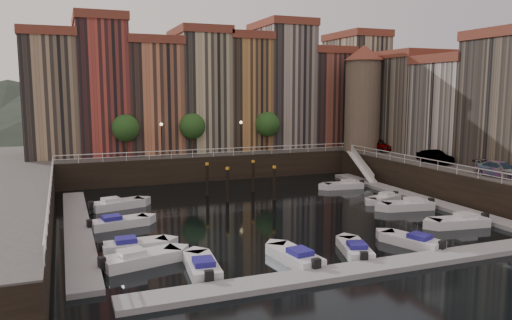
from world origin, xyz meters
name	(u,v)px	position (x,y,z in m)	size (l,w,h in m)	color
ground	(263,210)	(0.00, 0.00, 0.00)	(200.00, 200.00, 0.00)	black
quay_far	(193,159)	(0.00, 26.00, 1.50)	(80.00, 20.00, 3.00)	black
quay_right	(509,178)	(28.00, -2.00, 1.50)	(20.00, 36.00, 3.00)	black
dock_left	(77,228)	(-16.20, -1.00, 0.17)	(2.00, 28.00, 0.35)	gray
dock_right	(413,197)	(16.20, -1.00, 0.17)	(2.00, 28.00, 0.35)	gray
dock_near	(368,268)	(0.00, -17.00, 0.17)	(30.00, 2.00, 0.35)	gray
mountains	(128,101)	(1.72, 110.00, 7.92)	(145.00, 100.00, 18.00)	#2D382D
far_terrace	(220,91)	(3.31, 23.50, 10.95)	(48.70, 10.30, 17.50)	#997F61
right_terrace	(462,103)	(26.50, 3.80, 9.56)	(9.30, 24.30, 14.00)	#6E6453
corner_tower	(363,96)	(20.00, 14.50, 10.19)	(5.20, 5.20, 13.80)	#6B5B4C
promenade_trees	(198,126)	(-1.33, 18.20, 6.58)	(21.20, 3.20, 5.20)	black
street_lamps	(202,132)	(-1.00, 17.20, 5.90)	(10.36, 0.36, 4.18)	black
railings	(245,162)	(0.00, 4.88, 3.79)	(36.08, 34.04, 0.52)	white
gangway	(361,165)	(17.10, 10.00, 1.92)	(2.78, 8.32, 3.73)	white
mooring_pilings	(240,181)	(-0.06, 6.02, 1.65)	(6.07, 4.88, 3.78)	black
boat_left_0	(140,259)	(-12.80, -10.85, 0.39)	(5.24, 2.93, 1.17)	silver
boat_left_1	(133,246)	(-12.79, -7.81, 0.36)	(4.64, 1.74, 1.06)	silver
boat_left_2	(118,223)	(-13.13, -1.27, 0.37)	(4.91, 2.58, 1.10)	silver
boat_left_3	(116,204)	(-12.56, 5.44, 0.39)	(5.23, 3.05, 1.17)	silver
boat_right_0	(460,222)	(12.73, -11.12, 0.39)	(5.10, 2.43, 1.15)	silver
boat_right_1	(408,205)	(12.64, -4.75, 0.38)	(5.09, 2.56, 1.14)	silver
boat_right_2	(384,199)	(12.46, -1.21, 0.32)	(4.25, 2.64, 0.95)	silver
boat_right_4	(344,185)	(12.41, 6.16, 0.35)	(4.68, 2.22, 1.05)	silver
boat_near_0	(202,267)	(-9.47, -13.58, 0.37)	(2.13, 4.83, 1.09)	silver
boat_near_1	(296,257)	(-3.43, -14.01, 0.37)	(2.31, 4.92, 1.11)	silver
boat_near_2	(355,249)	(1.00, -14.00, 0.34)	(2.77, 4.55, 1.02)	silver
boat_near_3	(413,241)	(5.80, -13.98, 0.36)	(3.10, 4.74, 1.07)	silver
car_a	(380,146)	(21.90, 12.94, 3.79)	(1.87, 4.66, 1.59)	gray
car_b	(435,158)	(20.67, 1.22, 3.71)	(1.49, 4.29, 1.41)	gray
car_c	(500,171)	(20.13, -8.01, 3.70)	(1.96, 4.83, 1.40)	gray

